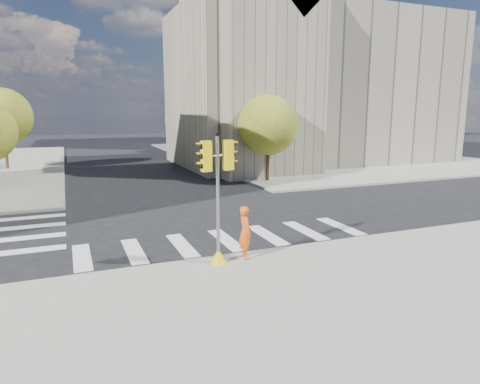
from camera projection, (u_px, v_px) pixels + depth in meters
name	position (u px, v px, depth m)	size (l,w,h in m)	color
ground	(213.00, 227.00, 18.83)	(160.00, 160.00, 0.00)	black
sidewalk_near	(383.00, 357.00, 8.81)	(30.00, 14.00, 0.15)	gray
sidewalk_far_right	(304.00, 154.00, 49.88)	(28.00, 40.00, 0.15)	gray
civic_building	(303.00, 87.00, 40.64)	(26.00, 16.00, 19.39)	gray
office_tower	(263.00, 41.00, 62.37)	(20.00, 18.00, 30.00)	#9EA0A3
tree_lw_far	(2.00, 117.00, 35.91)	(4.80, 4.80, 6.95)	#382616
tree_re_near	(268.00, 125.00, 29.95)	(4.20, 4.20, 6.16)	#382616
tree_re_mid	(213.00, 118.00, 40.80)	(4.60, 4.60, 6.66)	#382616
tree_re_far	(182.00, 120.00, 51.81)	(4.00, 4.00, 5.88)	#382616
lamp_near	(252.00, 117.00, 33.67)	(0.35, 0.18, 8.11)	black
lamp_far	(200.00, 115.00, 46.40)	(0.35, 0.18, 8.11)	black
traffic_signal	(218.00, 210.00, 13.64)	(1.08, 0.56, 4.24)	yellow
photographer	(245.00, 232.00, 14.31)	(0.66, 0.43, 1.80)	#D95614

